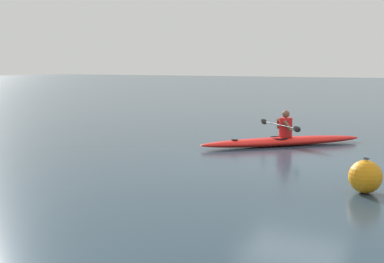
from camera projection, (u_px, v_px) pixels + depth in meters
ground_plane at (295, 158)px, 13.21m from camera, size 160.00×160.00×0.00m
kayak at (283, 141)px, 15.13m from camera, size 3.81×4.04×0.25m
kayaker at (285, 126)px, 15.09m from camera, size 1.75×1.63×0.76m
mooring_buoy_channel_marker at (365, 177)px, 9.56m from camera, size 0.60×0.60×0.64m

